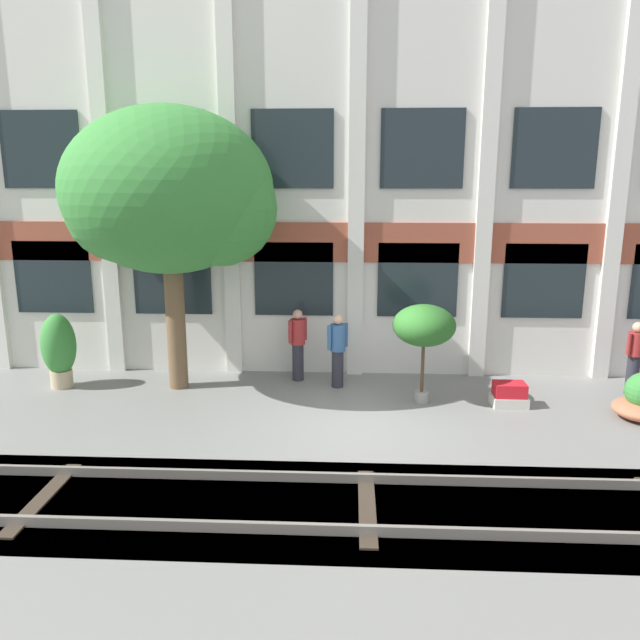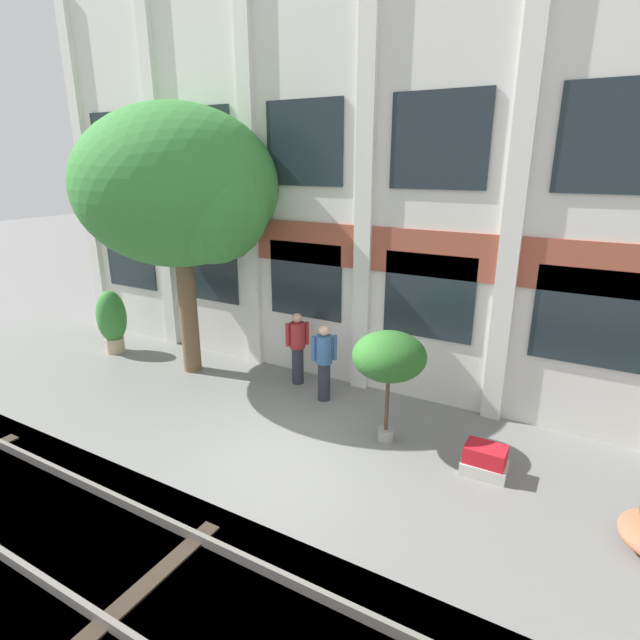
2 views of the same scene
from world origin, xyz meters
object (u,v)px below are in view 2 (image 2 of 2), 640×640
(resident_near_plants, at_px, (324,361))
(potted_plant_square_trough, at_px, (485,461))
(broadleaf_tree, at_px, (178,192))
(potted_plant_low_pan, at_px, (389,357))
(resident_watching_tracks, at_px, (297,346))
(potted_plant_fluted_column, at_px, (112,318))

(resident_near_plants, bearing_deg, potted_plant_square_trough, 37.87)
(broadleaf_tree, height_order, resident_near_plants, broadleaf_tree)
(potted_plant_low_pan, bearing_deg, resident_near_plants, 153.57)
(broadleaf_tree, xyz_separation_m, resident_watching_tracks, (2.60, 0.61, -3.28))
(potted_plant_low_pan, distance_m, potted_plant_fluted_column, 7.92)
(potted_plant_square_trough, relative_size, resident_near_plants, 0.44)
(potted_plant_square_trough, relative_size, resident_watching_tracks, 0.44)
(potted_plant_low_pan, relative_size, resident_near_plants, 1.25)
(potted_plant_square_trough, bearing_deg, resident_watching_tracks, 161.94)
(broadleaf_tree, bearing_deg, potted_plant_fluted_column, -177.12)
(broadleaf_tree, height_order, potted_plant_square_trough, broadleaf_tree)
(broadleaf_tree, distance_m, resident_watching_tracks, 4.23)
(potted_plant_square_trough, bearing_deg, broadleaf_tree, 173.27)
(potted_plant_low_pan, relative_size, resident_watching_tracks, 1.24)
(resident_watching_tracks, bearing_deg, potted_plant_low_pan, 18.36)
(potted_plant_square_trough, bearing_deg, potted_plant_low_pan, 175.47)
(broadleaf_tree, relative_size, potted_plant_fluted_column, 3.61)
(resident_near_plants, bearing_deg, resident_watching_tracks, -151.24)
(potted_plant_low_pan, xyz_separation_m, potted_plant_fluted_column, (-7.87, 0.56, -0.68))
(potted_plant_fluted_column, bearing_deg, potted_plant_square_trough, -4.16)
(resident_watching_tracks, xyz_separation_m, resident_near_plants, (0.92, -0.43, -0.01))
(broadleaf_tree, distance_m, potted_plant_fluted_column, 4.15)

